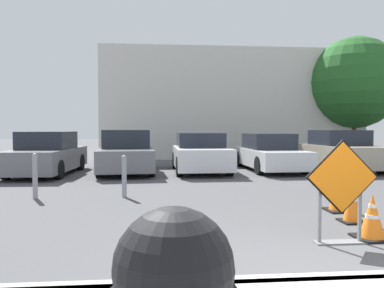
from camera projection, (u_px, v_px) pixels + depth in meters
name	position (u px, v px, depth m)	size (l,w,h in m)	color
ground_plane	(208.00, 172.00, 13.60)	(96.00, 96.00, 0.00)	#4C4C4F
curb_lip	(339.00, 283.00, 3.64)	(23.71, 0.20, 0.14)	#999993
road_closed_sign	(342.00, 187.00, 5.08)	(1.01, 0.20, 1.43)	black
traffic_cone_nearest	(372.00, 217.00, 5.32)	(0.48, 0.48, 0.65)	black
traffic_cone_second	(352.00, 200.00, 6.28)	(0.39, 0.39, 0.79)	black
traffic_cone_third	(339.00, 191.00, 7.15)	(0.51, 0.51, 0.80)	black
parked_car_nearest	(47.00, 155.00, 13.00)	(1.96, 4.40, 1.48)	slate
parked_car_second	(126.00, 153.00, 13.67)	(2.16, 4.68, 1.54)	slate
parked_car_third	(200.00, 154.00, 13.74)	(1.95, 4.04, 1.43)	silver
parked_car_fourth	(269.00, 153.00, 14.35)	(1.93, 4.64, 1.40)	silver
parked_car_fifth	(339.00, 152.00, 14.34)	(1.99, 4.20, 1.53)	#A39984
bollard_nearest	(124.00, 175.00, 8.60)	(0.12, 0.12, 0.97)	gray
bollard_second	(35.00, 175.00, 8.42)	(0.12, 0.12, 1.03)	gray
building_facade_backdrop	(228.00, 106.00, 21.87)	(14.12, 5.00, 5.87)	beige
street_tree_behind_lot	(354.00, 83.00, 19.99)	(4.86, 4.86, 6.47)	#513823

